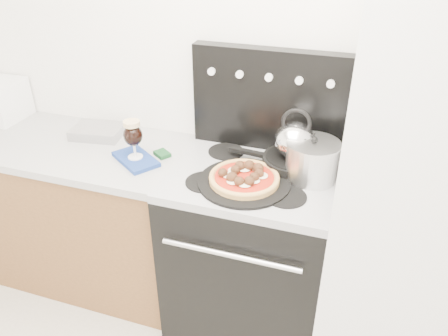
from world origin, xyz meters
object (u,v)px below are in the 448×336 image
at_px(pizza_pan, 244,182).
at_px(tea_kettle, 295,138).
at_px(fridge, 417,197).
at_px(skillet, 293,162).
at_px(stock_pot, 312,161).
at_px(stove_body, 250,252).
at_px(pizza, 244,177).
at_px(base_cabinet, 71,211).
at_px(beer_glass, 133,139).
at_px(oven_mitt, 136,159).

distance_m(pizza_pan, tea_kettle, 0.31).
bearing_deg(fridge, tea_kettle, 165.90).
bearing_deg(pizza_pan, skillet, 50.58).
bearing_deg(stock_pot, stove_body, -171.28).
distance_m(pizza, stock_pot, 0.31).
relative_size(stove_body, pizza, 2.85).
height_order(base_cabinet, skillet, skillet).
distance_m(stove_body, beer_glass, 0.82).
distance_m(oven_mitt, pizza_pan, 0.57).
height_order(base_cabinet, tea_kettle, tea_kettle).
bearing_deg(oven_mitt, stove_body, 4.13).
bearing_deg(stock_pot, beer_glass, -174.47).
xyz_separation_m(pizza_pan, stock_pot, (0.27, 0.14, 0.08)).
height_order(fridge, beer_glass, fridge).
distance_m(base_cabinet, fridge, 1.88).
bearing_deg(pizza_pan, beer_glass, 173.88).
height_order(beer_glass, tea_kettle, tea_kettle).
relative_size(base_cabinet, tea_kettle, 7.17).
height_order(base_cabinet, pizza_pan, pizza_pan).
xyz_separation_m(stove_body, pizza, (-0.01, -0.10, 0.52)).
bearing_deg(pizza_pan, oven_mitt, 173.88).
bearing_deg(skillet, tea_kettle, 0.00).
distance_m(stove_body, pizza_pan, 0.50).
bearing_deg(pizza, beer_glass, 173.88).
bearing_deg(fridge, pizza, -173.77).
distance_m(stove_body, oven_mitt, 0.75).
relative_size(beer_glass, stock_pot, 0.86).
distance_m(oven_mitt, skillet, 0.76).
bearing_deg(beer_glass, tea_kettle, 11.59).
relative_size(pizza_pan, pizza, 1.33).
bearing_deg(beer_glass, fridge, 0.76).
relative_size(skillet, stock_pot, 1.24).
bearing_deg(stock_pot, base_cabinet, -179.41).
distance_m(oven_mitt, pizza, 0.57).
height_order(beer_glass, stock_pot, beer_glass).
xyz_separation_m(base_cabinet, skillet, (1.27, 0.09, 0.52)).
bearing_deg(pizza_pan, fridge, 6.23).
bearing_deg(fridge, base_cabinet, 178.41).
xyz_separation_m(base_cabinet, tea_kettle, (1.27, 0.09, 0.64)).
bearing_deg(tea_kettle, base_cabinet, -174.14).
height_order(oven_mitt, pizza_pan, pizza_pan).
relative_size(stove_body, skillet, 3.10).
distance_m(pizza_pan, stock_pot, 0.31).
xyz_separation_m(stove_body, tea_kettle, (0.16, 0.11, 0.63)).
bearing_deg(stove_body, fridge, -2.05).
bearing_deg(pizza, tea_kettle, 50.58).
bearing_deg(stove_body, skillet, 34.54).
xyz_separation_m(pizza_pan, skillet, (0.18, 0.21, 0.02)).
relative_size(base_cabinet, stove_body, 1.65).
distance_m(base_cabinet, pizza, 1.22).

